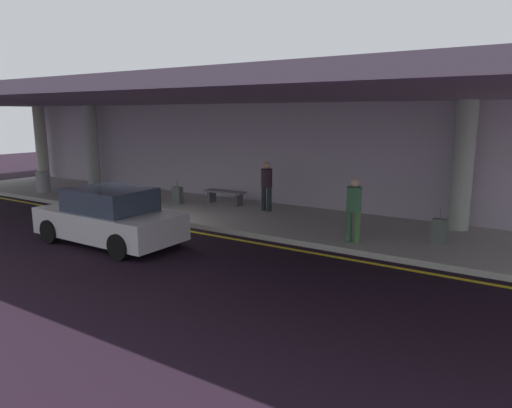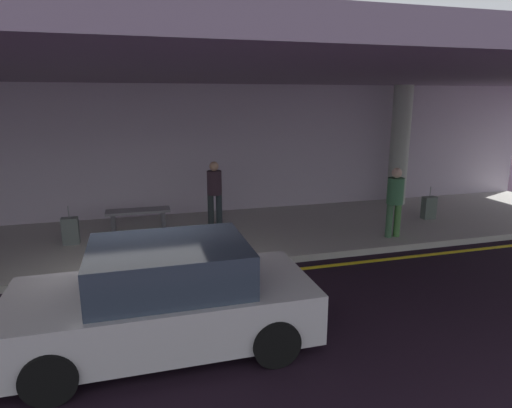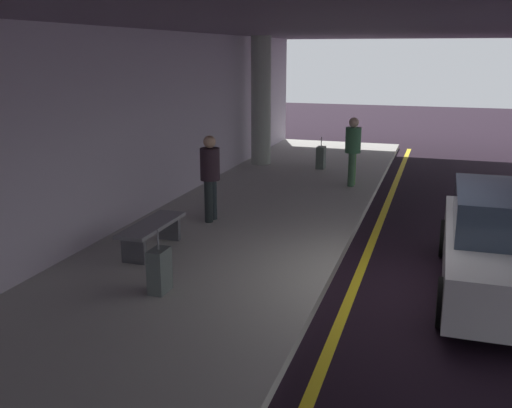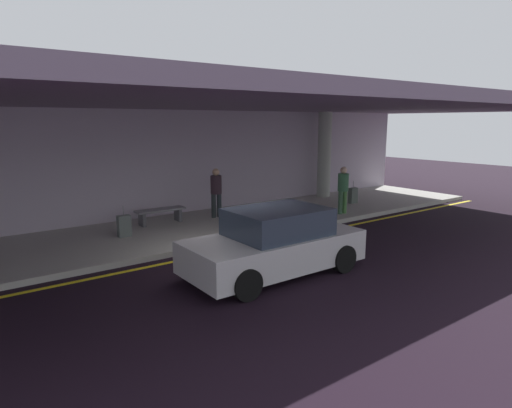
{
  "view_description": "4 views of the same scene",
  "coord_description": "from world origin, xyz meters",
  "px_view_note": "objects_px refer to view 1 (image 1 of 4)",
  "views": [
    {
      "loc": [
        10.17,
        -9.48,
        3.4
      ],
      "look_at": [
        2.68,
        2.13,
        0.73
      ],
      "focal_mm": 32.6,
      "sensor_mm": 36.0,
      "label": 1
    },
    {
      "loc": [
        0.1,
        -7.12,
        3.4
      ],
      "look_at": [
        2.67,
        2.06,
        1.08
      ],
      "focal_mm": 30.44,
      "sensor_mm": 36.0,
      "label": 2
    },
    {
      "loc": [
        -8.17,
        -0.42,
        3.4
      ],
      "look_at": [
        0.35,
        2.31,
        1.03
      ],
      "focal_mm": 40.81,
      "sensor_mm": 36.0,
      "label": 3
    },
    {
      "loc": [
        -5.52,
        -8.8,
        3.4
      ],
      "look_at": [
        1.96,
        1.39,
        0.99
      ],
      "focal_mm": 30.44,
      "sensor_mm": 36.0,
      "label": 4
    }
  ],
  "objects_px": {
    "car_silver": "(109,217)",
    "suitcase_upright_primary": "(439,231)",
    "support_column_far_left": "(41,143)",
    "support_column_left_mid": "(92,145)",
    "bench_metal": "(225,194)",
    "person_waiting_for_ride": "(267,183)",
    "trash_bin_steel": "(43,182)",
    "traveler_with_luggage": "(354,206)",
    "support_column_center": "(463,166)",
    "suitcase_upright_secondary": "(178,195)"
  },
  "relations": [
    {
      "from": "support_column_far_left",
      "to": "car_silver",
      "type": "height_order",
      "value": "support_column_far_left"
    },
    {
      "from": "traveler_with_luggage",
      "to": "car_silver",
      "type": "bearing_deg",
      "value": 150.58
    },
    {
      "from": "trash_bin_steel",
      "to": "bench_metal",
      "type": "bearing_deg",
      "value": 13.98
    },
    {
      "from": "car_silver",
      "to": "traveler_with_luggage",
      "type": "distance_m",
      "value": 6.41
    },
    {
      "from": "trash_bin_steel",
      "to": "person_waiting_for_ride",
      "type": "bearing_deg",
      "value": 9.93
    },
    {
      "from": "support_column_left_mid",
      "to": "person_waiting_for_ride",
      "type": "bearing_deg",
      "value": -4.73
    },
    {
      "from": "bench_metal",
      "to": "suitcase_upright_primary",
      "type": "bearing_deg",
      "value": -9.16
    },
    {
      "from": "support_column_far_left",
      "to": "support_column_left_mid",
      "type": "xyz_separation_m",
      "value": [
        4.0,
        0.0,
        0.0
      ]
    },
    {
      "from": "bench_metal",
      "to": "trash_bin_steel",
      "type": "xyz_separation_m",
      "value": [
        -8.1,
        -2.02,
        0.07
      ]
    },
    {
      "from": "traveler_with_luggage",
      "to": "suitcase_upright_secondary",
      "type": "bearing_deg",
      "value": 109.92
    },
    {
      "from": "person_waiting_for_ride",
      "to": "support_column_far_left",
      "type": "bearing_deg",
      "value": 132.17
    },
    {
      "from": "support_column_left_mid",
      "to": "suitcase_upright_secondary",
      "type": "xyz_separation_m",
      "value": [
        6.57,
        -1.47,
        -1.51
      ]
    },
    {
      "from": "suitcase_upright_primary",
      "to": "support_column_center",
      "type": "bearing_deg",
      "value": 64.56
    },
    {
      "from": "support_column_far_left",
      "to": "suitcase_upright_primary",
      "type": "distance_m",
      "value": 19.99
    },
    {
      "from": "support_column_left_mid",
      "to": "suitcase_upright_primary",
      "type": "relative_size",
      "value": 4.06
    },
    {
      "from": "suitcase_upright_primary",
      "to": "bench_metal",
      "type": "bearing_deg",
      "value": 150.07
    },
    {
      "from": "traveler_with_luggage",
      "to": "suitcase_upright_secondary",
      "type": "xyz_separation_m",
      "value": [
        -7.4,
        1.51,
        -0.65
      ]
    },
    {
      "from": "bench_metal",
      "to": "trash_bin_steel",
      "type": "relative_size",
      "value": 1.88
    },
    {
      "from": "support_column_far_left",
      "to": "support_column_left_mid",
      "type": "relative_size",
      "value": 1.0
    },
    {
      "from": "suitcase_upright_primary",
      "to": "suitcase_upright_secondary",
      "type": "distance_m",
      "value": 9.29
    },
    {
      "from": "support_column_far_left",
      "to": "car_silver",
      "type": "distance_m",
      "value": 13.86
    },
    {
      "from": "bench_metal",
      "to": "trash_bin_steel",
      "type": "height_order",
      "value": "trash_bin_steel"
    },
    {
      "from": "support_column_far_left",
      "to": "suitcase_upright_primary",
      "type": "relative_size",
      "value": 4.06
    },
    {
      "from": "support_column_center",
      "to": "person_waiting_for_ride",
      "type": "distance_m",
      "value": 6.08
    },
    {
      "from": "support_column_left_mid",
      "to": "bench_metal",
      "type": "bearing_deg",
      "value": -4.05
    },
    {
      "from": "suitcase_upright_primary",
      "to": "trash_bin_steel",
      "type": "distance_m",
      "value": 15.89
    },
    {
      "from": "suitcase_upright_primary",
      "to": "trash_bin_steel",
      "type": "relative_size",
      "value": 1.06
    },
    {
      "from": "support_column_far_left",
      "to": "trash_bin_steel",
      "type": "height_order",
      "value": "support_column_far_left"
    },
    {
      "from": "suitcase_upright_primary",
      "to": "trash_bin_steel",
      "type": "xyz_separation_m",
      "value": [
        -15.87,
        -0.77,
        0.11
      ]
    },
    {
      "from": "car_silver",
      "to": "person_waiting_for_ride",
      "type": "bearing_deg",
      "value": 72.27
    },
    {
      "from": "support_column_left_mid",
      "to": "suitcase_upright_primary",
      "type": "bearing_deg",
      "value": -6.57
    },
    {
      "from": "support_column_center",
      "to": "suitcase_upright_primary",
      "type": "height_order",
      "value": "support_column_center"
    },
    {
      "from": "support_column_left_mid",
      "to": "suitcase_upright_secondary",
      "type": "bearing_deg",
      "value": -12.64
    },
    {
      "from": "support_column_left_mid",
      "to": "traveler_with_luggage",
      "type": "relative_size",
      "value": 2.17
    },
    {
      "from": "bench_metal",
      "to": "support_column_left_mid",
      "type": "bearing_deg",
      "value": 175.95
    },
    {
      "from": "car_silver",
      "to": "traveler_with_luggage",
      "type": "bearing_deg",
      "value": 28.8
    },
    {
      "from": "support_column_center",
      "to": "car_silver",
      "type": "bearing_deg",
      "value": -141.32
    },
    {
      "from": "support_column_left_mid",
      "to": "traveler_with_luggage",
      "type": "distance_m",
      "value": 14.31
    },
    {
      "from": "car_silver",
      "to": "suitcase_upright_primary",
      "type": "distance_m",
      "value": 8.61
    },
    {
      "from": "car_silver",
      "to": "suitcase_upright_primary",
      "type": "bearing_deg",
      "value": 29.49
    },
    {
      "from": "support_column_far_left",
      "to": "traveler_with_luggage",
      "type": "distance_m",
      "value": 18.24
    },
    {
      "from": "suitcase_upright_primary",
      "to": "person_waiting_for_ride",
      "type": "bearing_deg",
      "value": 149.52
    },
    {
      "from": "car_silver",
      "to": "suitcase_upright_secondary",
      "type": "height_order",
      "value": "car_silver"
    },
    {
      "from": "support_column_far_left",
      "to": "person_waiting_for_ride",
      "type": "relative_size",
      "value": 2.17
    },
    {
      "from": "support_column_left_mid",
      "to": "person_waiting_for_ride",
      "type": "distance_m",
      "value": 10.11
    },
    {
      "from": "support_column_center",
      "to": "trash_bin_steel",
      "type": "height_order",
      "value": "support_column_center"
    },
    {
      "from": "suitcase_upright_secondary",
      "to": "trash_bin_steel",
      "type": "relative_size",
      "value": 1.06
    },
    {
      "from": "traveler_with_luggage",
      "to": "bench_metal",
      "type": "xyz_separation_m",
      "value": [
        -5.89,
        2.41,
        -0.61
      ]
    },
    {
      "from": "bench_metal",
      "to": "support_column_far_left",
      "type": "bearing_deg",
      "value": 177.28
    },
    {
      "from": "person_waiting_for_ride",
      "to": "traveler_with_luggage",
      "type": "bearing_deg",
      "value": -73.17
    }
  ]
}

